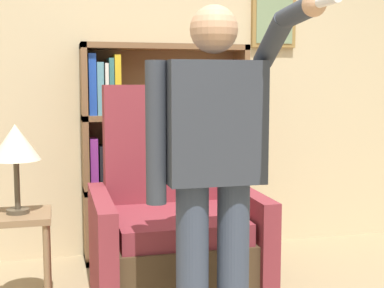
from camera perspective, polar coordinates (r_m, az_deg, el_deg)
The scene contains 6 objects.
wall_back at distance 4.10m, azimuth -4.02°, elevation 8.01°, with size 8.00×0.11×2.80m.
bookcase at distance 3.96m, azimuth -4.79°, elevation -1.23°, with size 1.21×0.28×1.57m.
armchair at distance 3.25m, azimuth -2.06°, elevation -9.64°, with size 0.95×0.86×1.28m.
person_standing at distance 2.40m, azimuth 2.33°, elevation -2.03°, with size 0.58×0.78×1.63m.
side_table at distance 3.16m, azimuth -17.98°, elevation -9.32°, with size 0.35×0.35×0.58m.
table_lamp at distance 3.06m, azimuth -18.31°, elevation -0.08°, with size 0.27×0.27×0.49m.
Camera 1 is at (-0.72, -2.00, 1.29)m, focal length 50.00 mm.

